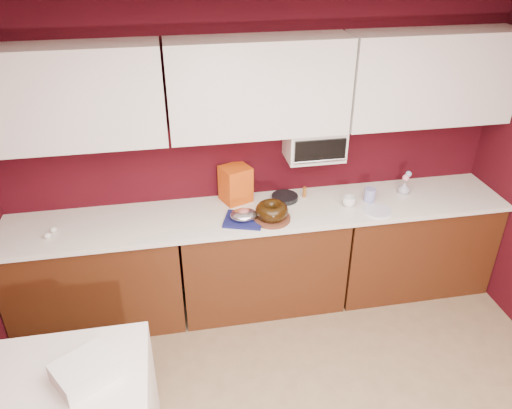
{
  "coord_description": "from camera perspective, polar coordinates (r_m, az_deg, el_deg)",
  "views": [
    {
      "loc": [
        -0.66,
        -1.39,
        2.9
      ],
      "look_at": [
        -0.07,
        1.84,
        1.02
      ],
      "focal_mm": 35.0,
      "sensor_mm": 36.0,
      "label": 1
    }
  ],
  "objects": [
    {
      "name": "upper_cabinet_left",
      "position": [
        3.69,
        -20.9,
        11.33
      ],
      "size": [
        1.31,
        0.33,
        0.7
      ],
      "primitive_type": "cube",
      "color": "white",
      "rests_on": "wall_back"
    },
    {
      "name": "flower_pink",
      "position": [
        4.3,
        16.76,
        2.95
      ],
      "size": [
        0.06,
        0.06,
        0.06
      ],
      "primitive_type": "sphere",
      "color": "pink",
      "rests_on": "flower_vase"
    },
    {
      "name": "ceiling",
      "position": [
        1.59,
        15.0,
        14.18
      ],
      "size": [
        4.0,
        4.5,
        0.02
      ],
      "primitive_type": "cube",
      "color": "white",
      "rests_on": "wall_back"
    },
    {
      "name": "wall_back",
      "position": [
        4.05,
        -0.15,
        5.75
      ],
      "size": [
        4.0,
        0.02,
        2.5
      ],
      "primitive_type": "cube",
      "color": "#3B080E",
      "rests_on": "floor"
    },
    {
      "name": "egg_left",
      "position": [
        3.9,
        -22.76,
        -3.31
      ],
      "size": [
        0.06,
        0.05,
        0.04
      ],
      "primitive_type": "ellipsoid",
      "rotation": [
        0.0,
        0.0,
        -0.21
      ],
      "color": "silver",
      "rests_on": "countertop"
    },
    {
      "name": "cake_base",
      "position": [
        3.82,
        1.8,
        -1.58
      ],
      "size": [
        0.37,
        0.37,
        0.03
      ],
      "primitive_type": "cylinder",
      "rotation": [
        0.0,
        0.0,
        0.38
      ],
      "color": "#5E2E1C",
      "rests_on": "countertop"
    },
    {
      "name": "bundt_cake",
      "position": [
        3.79,
        1.82,
        -0.72
      ],
      "size": [
        0.28,
        0.28,
        0.1
      ],
      "primitive_type": "torus",
      "rotation": [
        0.0,
        0.0,
        0.11
      ],
      "color": "black",
      "rests_on": "cake_base"
    },
    {
      "name": "dark_pan",
      "position": [
        4.1,
        3.31,
        0.81
      ],
      "size": [
        0.26,
        0.26,
        0.04
      ],
      "primitive_type": "cylinder",
      "rotation": [
        0.0,
        0.0,
        0.26
      ],
      "color": "black",
      "rests_on": "countertop"
    },
    {
      "name": "countertop",
      "position": [
        3.95,
        0.67,
        -0.97
      ],
      "size": [
        4.0,
        0.62,
        0.04
      ],
      "primitive_type": "cube",
      "color": "white",
      "rests_on": "base_cabinet_center"
    },
    {
      "name": "coffee_mug",
      "position": [
        4.05,
        10.59,
        0.44
      ],
      "size": [
        0.12,
        0.12,
        0.1
      ],
      "primitive_type": "imported",
      "rotation": [
        0.0,
        0.0,
        0.58
      ],
      "color": "white",
      "rests_on": "countertop"
    },
    {
      "name": "navy_towel",
      "position": [
        3.8,
        -1.41,
        -1.76
      ],
      "size": [
        0.35,
        0.32,
        0.02
      ],
      "primitive_type": "cube",
      "rotation": [
        0.0,
        0.0,
        -0.32
      ],
      "color": "#151851",
      "rests_on": "countertop"
    },
    {
      "name": "roasted_ham",
      "position": [
        3.77,
        -1.43,
        -0.87
      ],
      "size": [
        0.1,
        0.08,
        0.06
      ],
      "primitive_type": "ellipsoid",
      "rotation": [
        0.0,
        0.0,
        0.11
      ],
      "color": "#B35951",
      "rests_on": "foil_ham_nest"
    },
    {
      "name": "base_cabinet_left",
      "position": [
        4.2,
        -17.7,
        -7.91
      ],
      "size": [
        1.31,
        0.58,
        0.86
      ],
      "primitive_type": "cube",
      "color": "#48220E",
      "rests_on": "floor"
    },
    {
      "name": "toaster_oven_handle",
      "position": [
        3.85,
        7.34,
        4.97
      ],
      "size": [
        0.42,
        0.02,
        0.02
      ],
      "primitive_type": "cylinder",
      "rotation": [
        0.0,
        1.57,
        0.0
      ],
      "color": "silver",
      "rests_on": "toaster_oven"
    },
    {
      "name": "flower_vase",
      "position": [
        4.34,
        16.58,
        1.89
      ],
      "size": [
        0.08,
        0.08,
        0.12
      ],
      "primitive_type": "imported",
      "rotation": [
        0.0,
        0.0,
        0.0
      ],
      "color": "#ACB2C3",
      "rests_on": "countertop"
    },
    {
      "name": "base_cabinet_center",
      "position": [
        4.2,
        0.63,
        -6.25
      ],
      "size": [
        1.31,
        0.58,
        0.86
      ],
      "primitive_type": "cube",
      "color": "#48220E",
      "rests_on": "floor"
    },
    {
      "name": "amber_bottle",
      "position": [
        4.13,
        5.57,
        1.4
      ],
      "size": [
        0.04,
        0.04,
        0.09
      ],
      "primitive_type": "cylinder",
      "rotation": [
        0.0,
        0.0,
        -0.42
      ],
      "color": "brown",
      "rests_on": "countertop"
    },
    {
      "name": "foil_ham_nest",
      "position": [
        3.78,
        -1.42,
        -1.19
      ],
      "size": [
        0.24,
        0.22,
        0.08
      ],
      "primitive_type": "ellipsoid",
      "rotation": [
        0.0,
        0.0,
        0.24
      ],
      "color": "silver",
      "rests_on": "navy_towel"
    },
    {
      "name": "toaster_oven_door",
      "position": [
        3.83,
        7.35,
        6.08
      ],
      "size": [
        0.4,
        0.02,
        0.18
      ],
      "primitive_type": "cube",
      "color": "black",
      "rests_on": "toaster_oven"
    },
    {
      "name": "egg_right",
      "position": [
        3.96,
        -22.17,
        -2.68
      ],
      "size": [
        0.06,
        0.05,
        0.04
      ],
      "primitive_type": "ellipsoid",
      "rotation": [
        0.0,
        0.0,
        -0.27
      ],
      "color": "silver",
      "rests_on": "countertop"
    },
    {
      "name": "base_cabinet_right",
      "position": [
        4.6,
        17.19,
        -4.19
      ],
      "size": [
        1.31,
        0.58,
        0.86
      ],
      "primitive_type": "cube",
      "color": "#48220E",
      "rests_on": "floor"
    },
    {
      "name": "upper_cabinet_center",
      "position": [
        3.69,
        0.31,
        13.25
      ],
      "size": [
        1.31,
        0.33,
        0.7
      ],
      "primitive_type": "cube",
      "color": "white",
      "rests_on": "wall_back"
    },
    {
      "name": "toaster_oven",
      "position": [
        3.97,
        6.68,
        7.0
      ],
      "size": [
        0.45,
        0.3,
        0.25
      ],
      "primitive_type": "cube",
      "color": "white",
      "rests_on": "upper_cabinet_center"
    },
    {
      "name": "flower_blue",
      "position": [
        4.32,
        17.04,
        3.36
      ],
      "size": [
        0.05,
        0.05,
        0.05
      ],
      "primitive_type": "sphere",
      "color": "#8BB7DE",
      "rests_on": "flower_vase"
    },
    {
      "name": "newspaper_stack",
      "position": [
        2.96,
        -18.96,
        -17.54
      ],
      "size": [
        0.39,
        0.38,
        0.11
      ],
      "primitive_type": "cube",
      "rotation": [
        0.0,
        0.0,
        0.57
      ],
      "color": "white",
      "rests_on": "dining_table"
    },
    {
      "name": "blue_jar",
      "position": [
        4.16,
        12.87,
        1.07
      ],
      "size": [
        0.12,
        0.12,
        0.11
      ],
      "primitive_type": "cylinder",
      "rotation": [
        0.0,
        0.0,
        -0.36
      ],
      "color": "#1C299B",
      "rests_on": "countertop"
    },
    {
      "name": "pandoro_box",
      "position": [
        4.02,
        -2.34,
        2.36
      ],
      "size": [
        0.28,
        0.27,
        0.3
      ],
      "primitive_type": "cube",
      "rotation": [
        0.0,
        0.0,
        0.38
      ],
      "color": "#B72B0C",
      "rests_on": "countertop"
    },
    {
      "name": "china_plate",
      "position": [
        4.04,
        13.7,
        -0.74
      ],
      "size": [
        0.29,
        0.29,
        0.01
      ],
      "primitive_type": "cylinder",
      "rotation": [
        0.0,
        0.0,
        -0.36
      ],
      "color": "white",
      "rests_on": "countertop"
    },
    {
      "name": "upper_cabinet_right",
      "position": [
        4.14,
        19.29,
        13.49
      ],
      "size": [
        1.31,
        0.33,
        0.7
      ],
      "primitive_type": "cube",
      "color": "white",
      "rests_on": "wall_back"
    }
  ]
}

